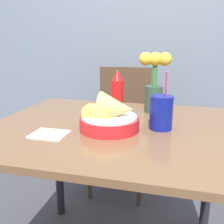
{
  "coord_description": "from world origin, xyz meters",
  "views": [
    {
      "loc": [
        0.24,
        -0.95,
        1.09
      ],
      "look_at": [
        -0.0,
        -0.02,
        0.83
      ],
      "focal_mm": 40.0,
      "sensor_mm": 36.0,
      "label": 1
    }
  ],
  "objects_px": {
    "food_basket": "(111,117)",
    "drink_cup": "(161,114)",
    "ketchup_bottle": "(117,93)",
    "chair_far_window": "(123,118)",
    "flower_vase": "(154,81)"
  },
  "relations": [
    {
      "from": "ketchup_bottle",
      "to": "food_basket",
      "type": "bearing_deg",
      "value": -82.53
    },
    {
      "from": "flower_vase",
      "to": "chair_far_window",
      "type": "bearing_deg",
      "value": 114.91
    },
    {
      "from": "chair_far_window",
      "to": "ketchup_bottle",
      "type": "xyz_separation_m",
      "value": [
        0.12,
        -0.68,
        0.32
      ]
    },
    {
      "from": "ketchup_bottle",
      "to": "flower_vase",
      "type": "bearing_deg",
      "value": 26.91
    },
    {
      "from": "food_basket",
      "to": "drink_cup",
      "type": "height_order",
      "value": "drink_cup"
    },
    {
      "from": "chair_far_window",
      "to": "ketchup_bottle",
      "type": "height_order",
      "value": "ketchup_bottle"
    },
    {
      "from": "chair_far_window",
      "to": "food_basket",
      "type": "xyz_separation_m",
      "value": [
        0.15,
        -0.91,
        0.28
      ]
    },
    {
      "from": "ketchup_bottle",
      "to": "drink_cup",
      "type": "relative_size",
      "value": 0.91
    },
    {
      "from": "ketchup_bottle",
      "to": "flower_vase",
      "type": "relative_size",
      "value": 0.73
    },
    {
      "from": "food_basket",
      "to": "ketchup_bottle",
      "type": "xyz_separation_m",
      "value": [
        -0.03,
        0.23,
        0.05
      ]
    },
    {
      "from": "food_basket",
      "to": "ketchup_bottle",
      "type": "distance_m",
      "value": 0.23
    },
    {
      "from": "chair_far_window",
      "to": "food_basket",
      "type": "distance_m",
      "value": 0.96
    },
    {
      "from": "chair_far_window",
      "to": "flower_vase",
      "type": "bearing_deg",
      "value": -65.09
    },
    {
      "from": "food_basket",
      "to": "ketchup_bottle",
      "type": "relative_size",
      "value": 1.1
    },
    {
      "from": "food_basket",
      "to": "drink_cup",
      "type": "distance_m",
      "value": 0.19
    }
  ]
}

